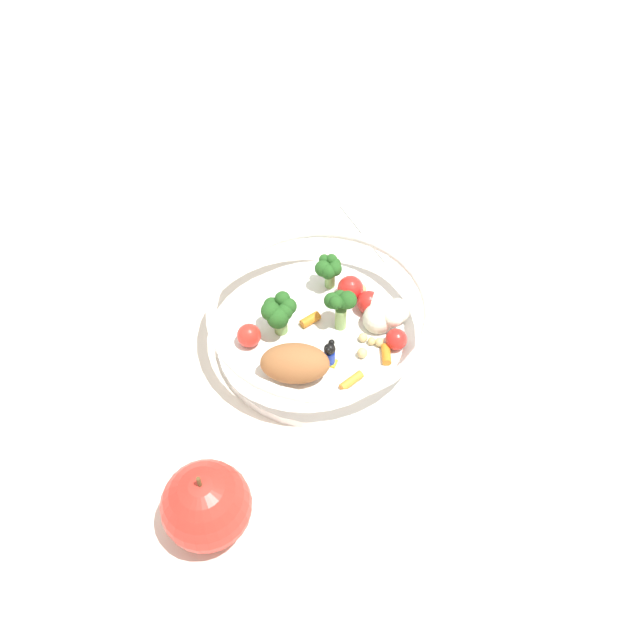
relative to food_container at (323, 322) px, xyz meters
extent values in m
plane|color=silver|center=(0.01, 0.00, -0.03)|extent=(2.40, 2.40, 0.00)
cylinder|color=white|center=(0.00, 0.00, -0.03)|extent=(0.24, 0.24, 0.01)
torus|color=white|center=(0.00, 0.00, 0.03)|extent=(0.25, 0.25, 0.01)
ellipsoid|color=#935B33|center=(-0.05, -0.04, 0.00)|extent=(0.09, 0.07, 0.04)
cylinder|color=#7FAD5B|center=(-0.04, 0.02, -0.01)|extent=(0.02, 0.02, 0.02)
sphere|color=#23561E|center=(-0.03, 0.02, 0.02)|extent=(0.02, 0.02, 0.02)
sphere|color=#23561E|center=(-0.03, 0.03, 0.02)|extent=(0.02, 0.02, 0.02)
sphere|color=#23561E|center=(-0.05, 0.04, 0.01)|extent=(0.02, 0.02, 0.02)
sphere|color=#23561E|center=(-0.05, 0.02, 0.02)|extent=(0.02, 0.02, 0.02)
sphere|color=#23561E|center=(-0.05, 0.02, 0.01)|extent=(0.02, 0.02, 0.02)
sphere|color=#23561E|center=(-0.04, 0.02, 0.01)|extent=(0.02, 0.02, 0.02)
cylinder|color=#8EB766|center=(0.02, 0.00, -0.01)|extent=(0.01, 0.01, 0.03)
sphere|color=#23561E|center=(0.03, 0.00, 0.02)|extent=(0.02, 0.02, 0.02)
sphere|color=#23561E|center=(0.03, 0.01, 0.02)|extent=(0.02, 0.02, 0.02)
sphere|color=#23561E|center=(0.02, 0.01, 0.02)|extent=(0.02, 0.02, 0.02)
sphere|color=#23561E|center=(0.02, 0.00, 0.02)|extent=(0.02, 0.02, 0.02)
sphere|color=#23561E|center=(0.03, 0.00, 0.02)|extent=(0.02, 0.02, 0.02)
cylinder|color=#7FAD5B|center=(0.04, 0.07, -0.01)|extent=(0.01, 0.01, 0.03)
sphere|color=#23561E|center=(0.05, 0.07, 0.01)|extent=(0.01, 0.01, 0.01)
sphere|color=#23561E|center=(0.04, 0.07, 0.02)|extent=(0.01, 0.01, 0.01)
sphere|color=#23561E|center=(0.04, 0.07, 0.02)|extent=(0.01, 0.01, 0.01)
sphere|color=#23561E|center=(0.03, 0.07, 0.01)|extent=(0.02, 0.02, 0.02)
sphere|color=#23561E|center=(0.03, 0.06, 0.01)|extent=(0.02, 0.02, 0.02)
sphere|color=#23561E|center=(0.04, 0.06, 0.01)|extent=(0.02, 0.02, 0.02)
sphere|color=silver|center=(0.09, -0.01, -0.01)|extent=(0.03, 0.03, 0.03)
sphere|color=silver|center=(0.07, 0.00, -0.01)|extent=(0.03, 0.03, 0.03)
sphere|color=silver|center=(0.06, -0.01, -0.01)|extent=(0.04, 0.04, 0.04)
sphere|color=silver|center=(0.07, -0.02, 0.00)|extent=(0.02, 0.02, 0.02)
cube|color=yellow|center=(-0.01, -0.04, -0.02)|extent=(0.02, 0.02, 0.00)
cylinder|color=#1933B2|center=(-0.01, -0.04, -0.01)|extent=(0.02, 0.02, 0.02)
sphere|color=black|center=(-0.01, -0.04, 0.00)|extent=(0.01, 0.01, 0.01)
sphere|color=black|center=(-0.01, -0.04, 0.01)|extent=(0.01, 0.01, 0.01)
sphere|color=black|center=(-0.01, -0.04, 0.01)|extent=(0.01, 0.01, 0.01)
cylinder|color=orange|center=(-0.01, 0.02, -0.02)|extent=(0.03, 0.02, 0.01)
cylinder|color=orange|center=(0.00, -0.07, -0.02)|extent=(0.03, 0.02, 0.01)
cylinder|color=orange|center=(0.05, -0.06, -0.02)|extent=(0.02, 0.03, 0.01)
sphere|color=red|center=(0.05, 0.04, -0.01)|extent=(0.03, 0.03, 0.03)
sphere|color=red|center=(-0.08, 0.02, -0.01)|extent=(0.03, 0.03, 0.03)
sphere|color=red|center=(0.07, -0.05, -0.01)|extent=(0.02, 0.02, 0.02)
sphere|color=red|center=(0.06, 0.01, -0.01)|extent=(0.03, 0.03, 0.03)
sphere|color=#D1B775|center=(0.04, -0.03, -0.02)|extent=(0.01, 0.01, 0.01)
sphere|color=#D1B775|center=(-0.01, -0.09, -0.02)|extent=(0.01, 0.01, 0.01)
sphere|color=tan|center=(0.07, 0.02, -0.02)|extent=(0.01, 0.01, 0.01)
sphere|color=tan|center=(0.07, 0.04, -0.02)|extent=(0.01, 0.01, 0.01)
sphere|color=#D1B775|center=(0.03, -0.05, -0.02)|extent=(0.01, 0.01, 0.01)
sphere|color=#D1B775|center=(-0.05, -0.07, -0.02)|extent=(0.01, 0.01, 0.01)
sphere|color=tan|center=(0.04, -0.04, -0.02)|extent=(0.01, 0.01, 0.01)
sphere|color=#D1B775|center=(0.05, -0.04, -0.02)|extent=(0.01, 0.01, 0.01)
sphere|color=red|center=(-0.19, -0.16, 0.01)|extent=(0.08, 0.08, 0.08)
cylinder|color=brown|center=(-0.19, -0.16, 0.05)|extent=(0.00, 0.00, 0.01)
cube|color=white|center=(0.19, 0.15, -0.03)|extent=(0.14, 0.13, 0.01)
camera|label=1|loc=(-0.20, -0.42, 0.56)|focal=36.60mm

